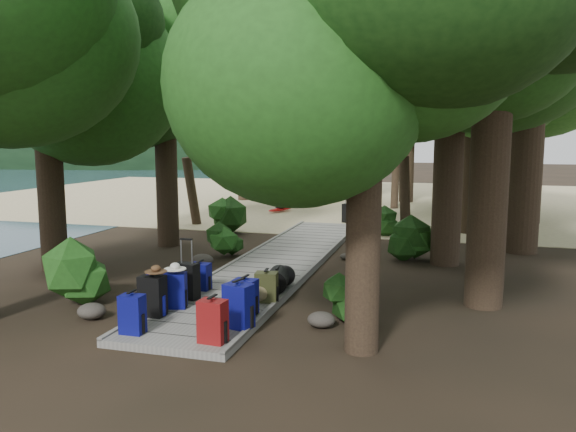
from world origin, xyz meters
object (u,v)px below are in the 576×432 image
(backpack_right_b, at_px, (239,303))
(sun_lounger, at_px, (447,209))
(backpack_right_a, at_px, (213,319))
(kayak, at_px, (280,208))
(backpack_left_b, at_px, (152,294))
(backpack_left_c, at_px, (176,288))
(backpack_right_d, at_px, (266,285))
(suitcase_on_boardwalk, at_px, (187,281))
(duffel_right_khaki, at_px, (266,288))
(backpack_right_c, at_px, (245,295))
(backpack_left_d, at_px, (200,275))
(duffel_right_black, at_px, (277,279))
(backpack_left_a, at_px, (132,312))
(lone_suitcase_on_sand, at_px, (348,213))

(backpack_right_b, height_order, sun_lounger, backpack_right_b)
(backpack_right_a, relative_size, kayak, 0.24)
(backpack_left_b, xyz_separation_m, backpack_left_c, (0.16, 0.50, -0.03))
(backpack_right_d, relative_size, suitcase_on_boardwalk, 0.90)
(duffel_right_khaki, height_order, kayak, duffel_right_khaki)
(backpack_right_b, relative_size, duffel_right_khaki, 1.43)
(backpack_right_c, relative_size, suitcase_on_boardwalk, 0.99)
(duffel_right_khaki, distance_m, kayak, 12.87)
(backpack_left_d, relative_size, backpack_right_d, 0.96)
(backpack_right_d, relative_size, duffel_right_khaki, 1.11)
(duffel_right_khaki, relative_size, duffel_right_black, 0.78)
(backpack_left_a, distance_m, backpack_left_b, 0.85)
(backpack_left_a, bearing_deg, backpack_right_b, 24.33)
(backpack_left_c, bearing_deg, backpack_left_d, 79.47)
(backpack_left_c, distance_m, sun_lounger, 14.33)
(duffel_right_khaki, bearing_deg, backpack_left_d, 171.94)
(kayak, bearing_deg, backpack_left_c, -57.79)
(backpack_left_a, height_order, backpack_right_d, backpack_left_a)
(duffel_right_khaki, height_order, lone_suitcase_on_sand, lone_suitcase_on_sand)
(backpack_right_a, distance_m, kayak, 15.14)
(backpack_right_c, bearing_deg, backpack_left_c, -174.66)
(backpack_left_d, bearing_deg, backpack_left_b, -90.51)
(kayak, bearing_deg, backpack_left_b, -58.76)
(suitcase_on_boardwalk, bearing_deg, kayak, 110.38)
(duffel_right_black, relative_size, sun_lounger, 0.35)
(backpack_left_c, bearing_deg, backpack_left_b, -122.22)
(kayak, bearing_deg, duffel_right_black, -50.39)
(backpack_right_c, bearing_deg, backpack_right_a, -84.89)
(backpack_right_c, bearing_deg, backpack_right_d, 86.09)
(suitcase_on_boardwalk, bearing_deg, backpack_right_a, -44.02)
(backpack_left_a, bearing_deg, backpack_right_c, 45.10)
(backpack_left_c, relative_size, suitcase_on_boardwalk, 1.03)
(backpack_left_d, bearing_deg, duffel_right_khaki, -6.56)
(lone_suitcase_on_sand, distance_m, kayak, 3.87)
(backpack_left_b, bearing_deg, backpack_right_c, 20.55)
(backpack_left_d, xyz_separation_m, backpack_right_b, (1.50, -1.87, 0.10))
(backpack_left_a, height_order, sun_lounger, backpack_left_a)
(duffel_right_black, bearing_deg, backpack_right_a, -101.04)
(backpack_left_d, relative_size, sun_lounger, 0.29)
(backpack_left_b, xyz_separation_m, duffel_right_black, (1.53, 2.05, -0.16))
(backpack_right_b, relative_size, lone_suitcase_on_sand, 1.14)
(backpack_left_b, bearing_deg, suitcase_on_boardwalk, 85.34)
(backpack_right_c, bearing_deg, backpack_left_a, -128.95)
(backpack_left_c, bearing_deg, backpack_right_d, 14.25)
(backpack_right_a, height_order, backpack_right_d, backpack_right_a)
(backpack_right_a, bearing_deg, backpack_left_a, -176.19)
(backpack_right_d, relative_size, lone_suitcase_on_sand, 0.88)
(backpack_left_b, xyz_separation_m, backpack_right_a, (1.44, -0.86, -0.03))
(backpack_right_c, bearing_deg, duffel_right_black, 91.62)
(backpack_left_d, bearing_deg, backpack_right_d, -14.18)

